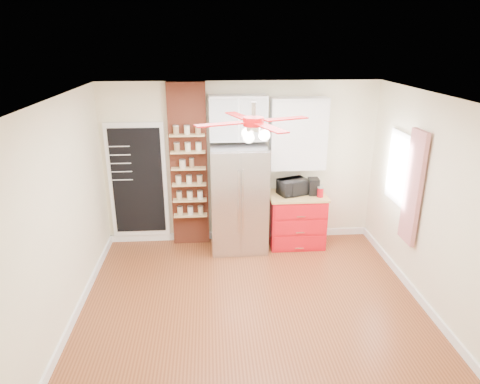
{
  "coord_description": "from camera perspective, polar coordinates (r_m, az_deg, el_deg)",
  "views": [
    {
      "loc": [
        -0.51,
        -4.82,
        3.33
      ],
      "look_at": [
        -0.09,
        0.9,
        1.25
      ],
      "focal_mm": 32.0,
      "sensor_mm": 36.0,
      "label": 1
    }
  ],
  "objects": [
    {
      "name": "curtain",
      "position": [
        6.13,
        22.08,
        0.52
      ],
      "size": [
        0.06,
        0.4,
        1.55
      ],
      "primitive_type": "cube",
      "color": "#B1171F",
      "rests_on": "wall_right"
    },
    {
      "name": "floor",
      "position": [
        5.88,
        1.55,
        -14.58
      ],
      "size": [
        4.5,
        4.5,
        0.0
      ],
      "primitive_type": "plane",
      "color": "brown",
      "rests_on": "ground"
    },
    {
      "name": "canister_right",
      "position": [
        7.14,
        10.61,
        0.27
      ],
      "size": [
        0.09,
        0.09,
        0.15
      ],
      "primitive_type": "cylinder",
      "rotation": [
        0.0,
        0.0,
        0.01
      ],
      "color": "red",
      "rests_on": "red_cabinet"
    },
    {
      "name": "wall_back",
      "position": [
        7.12,
        0.06,
        3.76
      ],
      "size": [
        4.5,
        0.02,
        2.7
      ],
      "primitive_type": "cube",
      "color": "beige",
      "rests_on": "floor"
    },
    {
      "name": "canister_left",
      "position": [
        7.02,
        10.66,
        -0.05
      ],
      "size": [
        0.13,
        0.13,
        0.15
      ],
      "primitive_type": "cylinder",
      "rotation": [
        0.0,
        0.0,
        -0.36
      ],
      "color": "#B20914",
      "rests_on": "red_cabinet"
    },
    {
      "name": "brick_pillar",
      "position": [
        7.04,
        -6.83,
        3.41
      ],
      "size": [
        0.6,
        0.16,
        2.7
      ],
      "primitive_type": "cube",
      "color": "brown",
      "rests_on": "floor"
    },
    {
      "name": "toaster_oven",
      "position": [
        7.05,
        7.06,
        0.69
      ],
      "size": [
        0.55,
        0.46,
        0.26
      ],
      "primitive_type": "imported",
      "rotation": [
        0.0,
        0.0,
        0.38
      ],
      "color": "black",
      "rests_on": "red_cabinet"
    },
    {
      "name": "window",
      "position": [
        6.59,
        20.57,
        2.94
      ],
      "size": [
        0.04,
        0.75,
        1.05
      ],
      "primitive_type": "cube",
      "color": "white",
      "rests_on": "wall_right"
    },
    {
      "name": "wall_left",
      "position": [
        5.5,
        -22.38,
        -2.79
      ],
      "size": [
        0.02,
        4.0,
        2.7
      ],
      "primitive_type": "cube",
      "color": "beige",
      "rests_on": "floor"
    },
    {
      "name": "upper_glass_cabinet",
      "position": [
        6.77,
        -0.26,
        9.86
      ],
      "size": [
        0.9,
        0.35,
        0.7
      ],
      "primitive_type": "cube",
      "color": "white",
      "rests_on": "wall_back"
    },
    {
      "name": "upper_shelf_unit",
      "position": [
        6.98,
        7.78,
        7.69
      ],
      "size": [
        0.9,
        0.3,
        1.15
      ],
      "primitive_type": "cube",
      "color": "white",
      "rests_on": "wall_back"
    },
    {
      "name": "ceiling_fan",
      "position": [
        4.93,
        1.82,
        9.31
      ],
      "size": [
        1.4,
        1.4,
        0.44
      ],
      "color": "silver",
      "rests_on": "ceiling"
    },
    {
      "name": "fridge",
      "position": [
        6.92,
        -0.13,
        -0.88
      ],
      "size": [
        0.9,
        0.7,
        1.75
      ],
      "primitive_type": "cube",
      "color": "#B5B5BA",
      "rests_on": "floor"
    },
    {
      "name": "pantry_jar_beans",
      "position": [
        6.87,
        -6.47,
        3.83
      ],
      "size": [
        0.1,
        0.1,
        0.14
      ],
      "primitive_type": "cylinder",
      "rotation": [
        0.0,
        0.0,
        0.26
      ],
      "color": "#856244",
      "rests_on": "brick_pillar"
    },
    {
      "name": "wall_right",
      "position": [
        5.9,
        24.0,
        -1.51
      ],
      "size": [
        0.02,
        4.0,
        2.7
      ],
      "primitive_type": "cube",
      "color": "beige",
      "rests_on": "floor"
    },
    {
      "name": "coffee_maker",
      "position": [
        7.1,
        9.75,
        0.75
      ],
      "size": [
        0.17,
        0.21,
        0.27
      ],
      "primitive_type": "cube",
      "rotation": [
        0.0,
        0.0,
        -0.03
      ],
      "color": "black",
      "rests_on": "red_cabinet"
    },
    {
      "name": "red_cabinet",
      "position": [
        7.25,
        7.53,
        -3.66
      ],
      "size": [
        0.94,
        0.64,
        0.9
      ],
      "color": "red",
      "rests_on": "floor"
    },
    {
      "name": "chalkboard",
      "position": [
        7.24,
        -13.47,
        1.4
      ],
      "size": [
        0.95,
        0.05,
        1.95
      ],
      "color": "white",
      "rests_on": "wall_back"
    },
    {
      "name": "pantry_jar_oats",
      "position": [
        6.85,
        -7.69,
        3.69
      ],
      "size": [
        0.1,
        0.1,
        0.13
      ],
      "primitive_type": "cylinder",
      "rotation": [
        0.0,
        0.0,
        0.02
      ],
      "color": "beige",
      "rests_on": "brick_pillar"
    },
    {
      "name": "wall_front",
      "position": [
        3.48,
        5.13,
        -14.8
      ],
      "size": [
        4.5,
        0.02,
        2.7
      ],
      "primitive_type": "cube",
      "color": "beige",
      "rests_on": "floor"
    },
    {
      "name": "ceiling",
      "position": [
        4.89,
        1.85,
        12.49
      ],
      "size": [
        4.5,
        4.5,
        0.0
      ],
      "primitive_type": "plane",
      "color": "white",
      "rests_on": "wall_back"
    }
  ]
}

